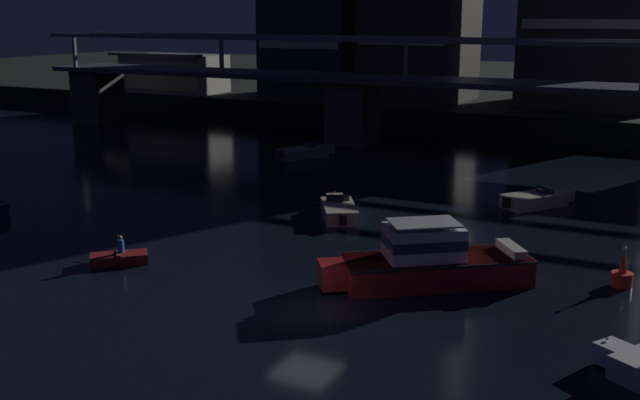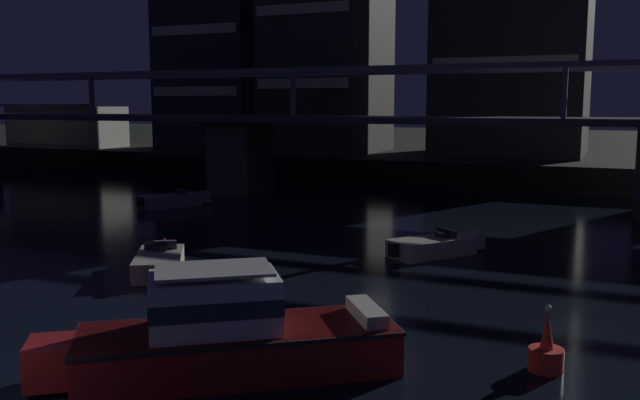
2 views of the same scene
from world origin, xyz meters
name	(u,v)px [view 2 (image 2 of 2)]	position (x,y,z in m)	size (l,w,h in m)	color
far_riverbank	(520,148)	(0.00, 85.40, 1.10)	(240.00, 80.00, 2.20)	black
river_bridge	(428,142)	(0.00, 37.40, 4.30)	(95.63, 6.40, 9.38)	#4C4944
tower_west_low	(225,5)	(-26.55, 54.71, 17.17)	(10.47, 12.31, 30.24)	#282833
waterfront_pavilion	(67,126)	(-43.76, 49.31, 4.44)	(12.40, 7.40, 4.70)	#B2AD9E
cabin_cruiser_near_left	(226,334)	(3.20, 5.26, 1.05)	(8.58, 7.08, 2.79)	maroon
speedboat_near_center	(435,246)	(4.65, 21.17, 0.41)	(3.94, 4.72, 1.16)	beige
speedboat_mid_left	(173,200)	(-15.39, 29.06, 0.41)	(3.51, 4.90, 1.16)	gray
speedboat_mid_right	(160,262)	(-4.99, 13.51, 0.41)	(3.69, 4.84, 1.16)	beige
channel_buoy	(546,353)	(10.69, 8.73, 0.48)	(0.90, 0.90, 1.76)	red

